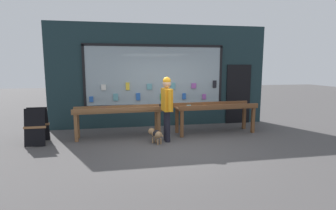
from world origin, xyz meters
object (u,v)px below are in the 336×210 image
object	(u,v)px
display_table_right	(215,109)
person_browsing	(167,104)
small_dog	(156,134)
display_table_left	(119,113)
sandwich_board_sign	(37,126)

from	to	relation	value
display_table_right	person_browsing	size ratio (longest dim) A/B	1.43
display_table_right	small_dog	bearing A→B (deg)	-157.79
display_table_right	person_browsing	bearing A→B (deg)	-158.54
display_table_left	display_table_right	bearing A→B (deg)	-0.00
display_table_left	person_browsing	bearing A→B (deg)	-26.29
display_table_left	sandwich_board_sign	world-z (taller)	sandwich_board_sign
display_table_left	sandwich_board_sign	xyz separation A→B (m)	(-2.12, -0.28, -0.23)
small_dog	display_table_left	bearing A→B (deg)	19.13
display_table_right	sandwich_board_sign	size ratio (longest dim) A/B	2.61
small_dog	display_table_right	bearing A→B (deg)	-98.96
display_table_left	person_browsing	size ratio (longest dim) A/B	1.43
display_table_left	small_dog	xyz separation A→B (m)	(0.96, -0.80, -0.46)
person_browsing	small_dog	world-z (taller)	person_browsing
display_table_left	small_dog	size ratio (longest dim) A/B	4.97
sandwich_board_sign	display_table_right	bearing A→B (deg)	1.56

